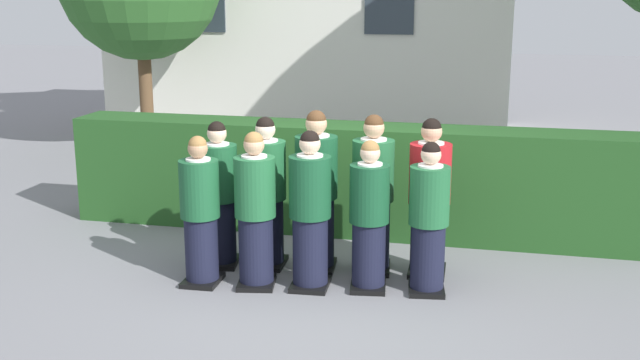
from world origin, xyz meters
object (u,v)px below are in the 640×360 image
student_front_row_3 (369,220)px  student_rear_row_0 (219,198)px  student_front_row_0 (200,215)px  student_front_row_4 (429,222)px  student_in_red_blazer (429,201)px  student_rear_row_1 (266,196)px  student_rear_row_2 (316,195)px  student_front_row_2 (310,214)px  student_front_row_1 (255,214)px  student_rear_row_3 (373,198)px

student_front_row_3 → student_rear_row_0: student_rear_row_0 is taller
student_front_row_0 → student_front_row_4: (2.27, 0.30, -0.01)m
student_rear_row_0 → student_in_red_blazer: 2.24m
student_rear_row_1 → student_in_red_blazer: size_ratio=0.98×
student_front_row_3 → student_rear_row_2: size_ratio=0.88×
student_front_row_2 → student_rear_row_0: bearing=159.5°
student_front_row_2 → student_rear_row_1: bearing=140.0°
student_rear_row_0 → student_front_row_0: bearing=-89.0°
student_front_row_4 → student_front_row_0: bearing=-172.5°
student_front_row_3 → student_front_row_2: bearing=-170.4°
student_front_row_2 → student_front_row_3: size_ratio=1.06×
student_front_row_3 → student_rear_row_1: (-1.19, 0.41, 0.06)m
student_in_red_blazer → student_front_row_3: bearing=-133.5°
student_front_row_1 → student_front_row_4: (1.71, 0.23, -0.03)m
student_front_row_3 → student_front_row_4: 0.58m
student_front_row_2 → student_in_red_blazer: (1.11, 0.66, 0.03)m
student_front_row_4 → student_rear_row_2: 1.29m
student_rear_row_3 → student_in_red_blazer: bearing=3.5°
student_front_row_2 → student_rear_row_3: bearing=50.0°
student_front_row_0 → student_front_row_1: size_ratio=0.97×
student_front_row_2 → student_rear_row_2: size_ratio=0.93×
student_front_row_2 → student_front_row_4: student_front_row_2 is taller
student_front_row_0 → student_in_red_blazer: 2.36m
student_front_row_4 → student_rear_row_1: student_rear_row_1 is taller
student_rear_row_2 → student_front_row_4: bearing=-17.5°
student_front_row_2 → student_rear_row_2: student_rear_row_2 is taller
student_front_row_1 → student_front_row_2: student_front_row_2 is taller
student_front_row_1 → student_rear_row_0: same height
student_front_row_1 → student_front_row_3: size_ratio=1.04×
student_front_row_0 → student_in_red_blazer: bearing=20.0°
student_front_row_4 → student_rear_row_3: size_ratio=0.90×
student_front_row_2 → student_in_red_blazer: bearing=30.7°
student_front_row_3 → student_rear_row_1: student_rear_row_1 is taller
student_front_row_0 → student_rear_row_1: (0.50, 0.66, 0.05)m
student_rear_row_3 → student_rear_row_0: bearing=-172.7°
student_front_row_0 → student_front_row_2: student_front_row_2 is taller
student_front_row_4 → student_rear_row_2: bearing=162.5°
student_rear_row_1 → student_rear_row_0: bearing=-169.3°
student_front_row_4 → student_rear_row_3: 0.80m
student_rear_row_0 → student_rear_row_1: 0.51m
student_rear_row_0 → student_front_row_4: bearing=-6.7°
student_front_row_2 → student_rear_row_2: bearing=97.0°
student_front_row_3 → student_in_red_blazer: size_ratio=0.91×
student_rear_row_2 → student_rear_row_1: bearing=-177.5°
student_front_row_2 → student_rear_row_0: (-1.12, 0.42, -0.01)m
student_rear_row_2 → student_in_red_blazer: student_rear_row_2 is taller
student_front_row_3 → student_front_row_4: size_ratio=1.00×
student_front_row_2 → student_rear_row_1: student_rear_row_1 is taller
student_front_row_4 → student_in_red_blazer: student_in_red_blazer is taller
student_in_red_blazer → student_rear_row_3: bearing=-176.5°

